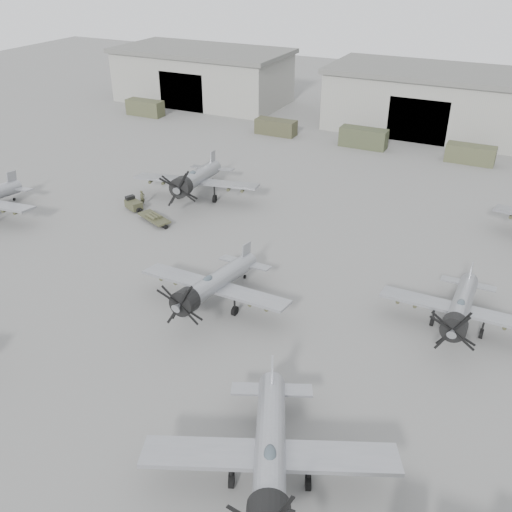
{
  "coord_description": "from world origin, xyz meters",
  "views": [
    {
      "loc": [
        14.17,
        -23.23,
        24.74
      ],
      "look_at": [
        -3.44,
        12.46,
        2.5
      ],
      "focal_mm": 40.0,
      "sensor_mm": 36.0,
      "label": 1
    }
  ],
  "objects_px": {
    "aircraft_mid_2": "(460,308)",
    "tug_trailer": "(141,210)",
    "aircraft_mid_1": "(212,285)",
    "aircraft_far_0": "(195,179)",
    "aircraft_near_1": "(270,456)",
    "ground_crew": "(142,198)"
  },
  "relations": [
    {
      "from": "aircraft_far_0",
      "to": "aircraft_near_1",
      "type": "bearing_deg",
      "value": -64.91
    },
    {
      "from": "ground_crew",
      "to": "aircraft_mid_1",
      "type": "bearing_deg",
      "value": -114.37
    },
    {
      "from": "aircraft_mid_2",
      "to": "aircraft_far_0",
      "type": "xyz_separation_m",
      "value": [
        -29.02,
        11.82,
        0.41
      ]
    },
    {
      "from": "aircraft_mid_1",
      "to": "tug_trailer",
      "type": "height_order",
      "value": "aircraft_mid_1"
    },
    {
      "from": "tug_trailer",
      "to": "ground_crew",
      "type": "relative_size",
      "value": 4.12
    },
    {
      "from": "aircraft_near_1",
      "to": "aircraft_mid_1",
      "type": "bearing_deg",
      "value": 106.09
    },
    {
      "from": "aircraft_far_0",
      "to": "tug_trailer",
      "type": "height_order",
      "value": "aircraft_far_0"
    },
    {
      "from": "aircraft_near_1",
      "to": "ground_crew",
      "type": "bearing_deg",
      "value": 111.96
    },
    {
      "from": "aircraft_mid_2",
      "to": "ground_crew",
      "type": "xyz_separation_m",
      "value": [
        -33.47,
        8.31,
        -1.23
      ]
    },
    {
      "from": "aircraft_mid_1",
      "to": "aircraft_mid_2",
      "type": "height_order",
      "value": "aircraft_mid_1"
    },
    {
      "from": "ground_crew",
      "to": "aircraft_mid_2",
      "type": "bearing_deg",
      "value": -88.79
    },
    {
      "from": "aircraft_mid_1",
      "to": "aircraft_far_0",
      "type": "xyz_separation_m",
      "value": [
        -11.96,
        17.05,
        0.28
      ]
    },
    {
      "from": "aircraft_mid_2",
      "to": "tug_trailer",
      "type": "distance_m",
      "value": 32.88
    },
    {
      "from": "tug_trailer",
      "to": "aircraft_mid_2",
      "type": "bearing_deg",
      "value": 11.41
    },
    {
      "from": "aircraft_mid_2",
      "to": "tug_trailer",
      "type": "bearing_deg",
      "value": 168.37
    },
    {
      "from": "aircraft_near_1",
      "to": "aircraft_mid_1",
      "type": "xyz_separation_m",
      "value": [
        -10.73,
        12.79,
        -0.19
      ]
    },
    {
      "from": "aircraft_mid_2",
      "to": "ground_crew",
      "type": "distance_m",
      "value": 34.5
    },
    {
      "from": "aircraft_far_0",
      "to": "ground_crew",
      "type": "bearing_deg",
      "value": -153.78
    },
    {
      "from": "aircraft_mid_2",
      "to": "aircraft_far_0",
      "type": "distance_m",
      "value": 31.34
    },
    {
      "from": "aircraft_mid_1",
      "to": "aircraft_mid_2",
      "type": "distance_m",
      "value": 17.85
    },
    {
      "from": "aircraft_far_0",
      "to": "aircraft_mid_1",
      "type": "bearing_deg",
      "value": -67.12
    },
    {
      "from": "aircraft_near_1",
      "to": "aircraft_far_0",
      "type": "xyz_separation_m",
      "value": [
        -22.69,
        29.84,
        0.09
      ]
    }
  ]
}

